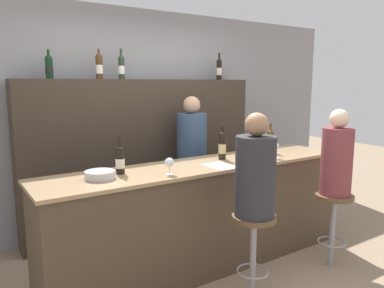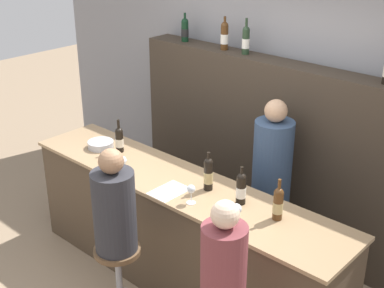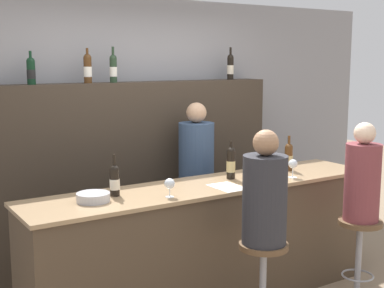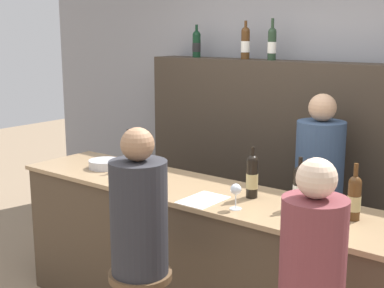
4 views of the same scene
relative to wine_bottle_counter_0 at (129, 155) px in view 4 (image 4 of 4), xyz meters
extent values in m
cube|color=gray|center=(0.79, 1.36, 0.18)|extent=(6.40, 0.05, 2.60)
cube|color=#473828|center=(0.79, -0.06, -0.63)|extent=(3.01, 0.60, 0.97)
cube|color=#997A56|center=(0.79, -0.06, -0.13)|extent=(3.05, 0.64, 0.03)
cube|color=#382D23|center=(0.79, 1.14, -0.23)|extent=(2.86, 0.28, 1.77)
cylinder|color=black|center=(0.00, 0.00, -0.02)|extent=(0.07, 0.07, 0.19)
cylinder|color=beige|center=(0.00, 0.00, -0.03)|extent=(0.07, 0.07, 0.08)
sphere|color=black|center=(0.00, 0.00, 0.08)|extent=(0.07, 0.07, 0.07)
cylinder|color=black|center=(0.00, 0.00, 0.14)|extent=(0.02, 0.02, 0.10)
cylinder|color=black|center=(1.06, 0.00, 0.00)|extent=(0.07, 0.07, 0.23)
cylinder|color=tan|center=(1.06, 0.00, -0.01)|extent=(0.07, 0.07, 0.09)
sphere|color=black|center=(1.06, 0.00, 0.11)|extent=(0.07, 0.07, 0.07)
cylinder|color=black|center=(1.06, 0.00, 0.16)|extent=(0.02, 0.02, 0.07)
cylinder|color=black|center=(1.38, 0.00, -0.01)|extent=(0.07, 0.07, 0.21)
cylinder|color=white|center=(1.38, 0.00, -0.02)|extent=(0.08, 0.08, 0.09)
sphere|color=black|center=(1.38, 0.00, 0.09)|extent=(0.07, 0.07, 0.07)
cylinder|color=black|center=(1.38, 0.00, 0.15)|extent=(0.02, 0.02, 0.08)
cylinder|color=#4C2D14|center=(1.70, 0.00, -0.01)|extent=(0.07, 0.07, 0.21)
cylinder|color=tan|center=(1.70, 0.00, -0.03)|extent=(0.07, 0.07, 0.08)
sphere|color=#4C2D14|center=(1.70, 0.00, 0.09)|extent=(0.07, 0.07, 0.07)
cylinder|color=#4C2D14|center=(1.70, 0.00, 0.15)|extent=(0.02, 0.02, 0.09)
cylinder|color=black|center=(-0.25, 1.14, 0.75)|extent=(0.07, 0.07, 0.20)
cylinder|color=black|center=(-0.25, 1.14, 0.74)|extent=(0.07, 0.07, 0.08)
sphere|color=black|center=(-0.25, 1.14, 0.85)|extent=(0.07, 0.07, 0.07)
cylinder|color=black|center=(-0.25, 1.14, 0.91)|extent=(0.02, 0.02, 0.08)
cylinder|color=#4C2D14|center=(0.27, 1.14, 0.77)|extent=(0.07, 0.07, 0.23)
cylinder|color=white|center=(0.27, 1.14, 0.76)|extent=(0.07, 0.07, 0.09)
sphere|color=#4C2D14|center=(0.27, 1.14, 0.89)|extent=(0.07, 0.07, 0.07)
cylinder|color=#4C2D14|center=(0.27, 1.14, 0.94)|extent=(0.02, 0.02, 0.07)
cylinder|color=#233823|center=(0.52, 1.14, 0.77)|extent=(0.07, 0.07, 0.22)
cylinder|color=white|center=(0.52, 1.14, 0.76)|extent=(0.07, 0.07, 0.09)
sphere|color=#233823|center=(0.52, 1.14, 0.88)|extent=(0.07, 0.07, 0.07)
cylinder|color=#233823|center=(0.52, 1.14, 0.94)|extent=(0.02, 0.02, 0.09)
cylinder|color=silver|center=(0.32, -0.25, -0.12)|extent=(0.06, 0.06, 0.00)
cylinder|color=silver|center=(0.32, -0.25, -0.09)|extent=(0.01, 0.01, 0.06)
sphere|color=silver|center=(0.32, -0.25, -0.02)|extent=(0.08, 0.08, 0.08)
cylinder|color=silver|center=(1.10, -0.25, -0.12)|extent=(0.07, 0.07, 0.00)
cylinder|color=silver|center=(1.10, -0.25, -0.07)|extent=(0.01, 0.01, 0.09)
sphere|color=silver|center=(1.10, -0.25, 0.00)|extent=(0.07, 0.07, 0.07)
cylinder|color=silver|center=(1.53, -0.25, -0.12)|extent=(0.08, 0.08, 0.00)
cylinder|color=silver|center=(1.53, -0.25, -0.08)|extent=(0.01, 0.01, 0.08)
sphere|color=silver|center=(1.53, -0.25, 0.00)|extent=(0.08, 0.08, 0.08)
cylinder|color=#B7B7BC|center=(-0.20, -0.06, -0.09)|extent=(0.24, 0.24, 0.06)
cube|color=white|center=(0.85, -0.23, -0.12)|extent=(0.21, 0.30, 0.00)
cylinder|color=brown|center=(0.80, -0.74, -0.43)|extent=(0.35, 0.35, 0.04)
cylinder|color=#28282D|center=(0.80, -0.74, -0.10)|extent=(0.31, 0.31, 0.63)
sphere|color=#936B4C|center=(0.80, -0.74, 0.31)|extent=(0.18, 0.18, 0.18)
cylinder|color=brown|center=(1.82, -0.74, -0.10)|extent=(0.28, 0.28, 0.62)
sphere|color=beige|center=(1.82, -0.74, 0.30)|extent=(0.17, 0.17, 0.17)
cylinder|color=#334766|center=(1.17, 0.71, -0.42)|extent=(0.34, 0.34, 1.39)
sphere|color=tan|center=(1.17, 0.71, 0.37)|extent=(0.19, 0.19, 0.19)
camera|label=1|loc=(-1.16, -2.81, 0.62)|focal=35.00mm
camera|label=2|loc=(3.45, -2.82, 1.91)|focal=50.00mm
camera|label=3|loc=(-1.57, -3.52, 0.88)|focal=50.00mm
camera|label=4|loc=(2.71, -2.72, 0.89)|focal=50.00mm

